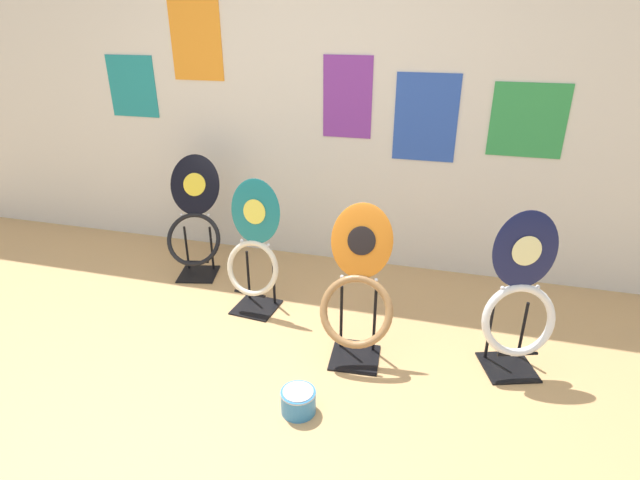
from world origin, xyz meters
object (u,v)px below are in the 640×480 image
Objects in this scene: toilet_seat_display_jazz_black at (195,222)px; paint_can at (298,400)px; toilet_seat_display_orange_sun at (358,291)px; toilet_seat_display_teal_sax at (254,253)px; toilet_seat_display_navy_moon at (520,302)px.

toilet_seat_display_jazz_black is 4.96× the size of paint_can.
paint_can is at bearing -109.30° from toilet_seat_display_orange_sun.
toilet_seat_display_orange_sun is 0.99× the size of toilet_seat_display_teal_sax.
toilet_seat_display_teal_sax reaches higher than toilet_seat_display_orange_sun.
toilet_seat_display_orange_sun is 0.95× the size of toilet_seat_display_navy_moon.
toilet_seat_display_jazz_black is at bearing 134.23° from paint_can.
toilet_seat_display_navy_moon is at bearing -7.90° from toilet_seat_display_teal_sax.
paint_can is (-0.19, -0.53, -0.37)m from toilet_seat_display_orange_sun.
paint_can is at bearing -148.47° from toilet_seat_display_navy_moon.
toilet_seat_display_navy_moon is (0.86, 0.11, 0.00)m from toilet_seat_display_orange_sun.
toilet_seat_display_orange_sun reaches higher than toilet_seat_display_jazz_black.
toilet_seat_display_teal_sax reaches higher than toilet_seat_display_jazz_black.
toilet_seat_display_orange_sun is at bearing 70.70° from paint_can.
paint_can is at bearing -56.50° from toilet_seat_display_teal_sax.
toilet_seat_display_jazz_black is at bearing 165.27° from toilet_seat_display_navy_moon.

